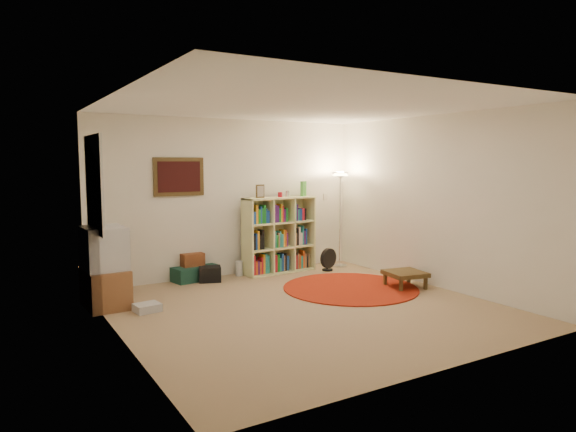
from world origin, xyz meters
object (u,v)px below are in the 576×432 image
Objects in this scene: suitcase at (193,273)px; side_table at (405,274)px; floor_fan at (328,259)px; bookshelf at (278,236)px; floor_lamp at (340,188)px; tv_stand at (105,268)px.

suitcase is 1.28× the size of side_table.
floor_fan is at bearing -24.37° from suitcase.
floor_lamp reaches higher than bookshelf.
tv_stand is (-4.04, -0.54, -0.88)m from floor_lamp.
suitcase is at bearing 152.58° from floor_fan.
side_table is (1.07, -1.86, -0.41)m from bookshelf.
floor_lamp is at bearing 4.70° from tv_stand.
floor_fan is at bearing -27.67° from bookshelf.
floor_fan is 1.55m from side_table.
bookshelf reaches higher than tv_stand.
floor_lamp is at bearing -18.15° from suitcase.
side_table is at bearing -50.35° from suitcase.
bookshelf is at bearing 10.34° from tv_stand.
bookshelf is 0.94m from floor_fan.
bookshelf is 2.96m from tv_stand.
floor_fan is (-0.38, -0.20, -1.18)m from floor_lamp.
suitcase is 3.22m from side_table.
suitcase is (-2.19, 0.53, -0.08)m from floor_fan.
side_table is (-0.09, -1.72, -1.17)m from floor_lamp.
floor_fan is 0.64× the size of side_table.
bookshelf is at bearing 142.89° from floor_fan.
tv_stand is 4.14m from side_table.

